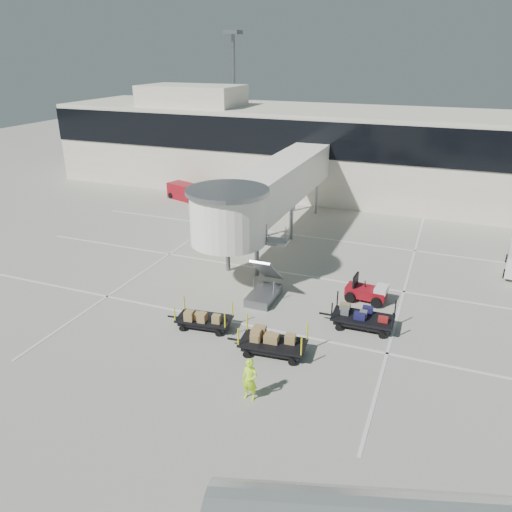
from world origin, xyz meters
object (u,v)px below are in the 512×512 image
Objects in this scene: ground_worker at (250,380)px; belt_loader at (186,192)px; suitcase_cart at (362,318)px; box_cart_far at (205,319)px; baggage_tug at (367,292)px; box_cart_near at (275,343)px.

ground_worker is 0.43× the size of belt_loader.
suitcase_cart is 8.08m from box_cart_far.
ground_worker is (-2.92, -10.50, 0.39)m from baggage_tug.
belt_loader reaches higher than baggage_tug.
suitcase_cart is at bearing -80.31° from baggage_tug.
baggage_tug reaches higher than box_cart_near.
suitcase_cart is 5.12m from box_cart_near.
box_cart_near is at bearing -132.56° from suitcase_cart.
ground_worker is at bearing -52.47° from box_cart_far.
suitcase_cart is at bearing -22.96° from belt_loader.
box_cart_near is at bearing 94.02° from ground_worker.
suitcase_cart reaches higher than baggage_tug.
box_cart_near is (-3.07, -6.97, -0.01)m from baggage_tug.
belt_loader is at bearing 137.12° from suitcase_cart.
belt_loader is (-12.53, 20.69, 0.26)m from box_cart_far.
baggage_tug is 24.53m from belt_loader.
ground_worker is (0.16, -3.54, 0.40)m from box_cart_near.
box_cart_near is (-3.37, -3.86, 0.01)m from suitcase_cart.
belt_loader reaches higher than box_cart_near.
suitcase_cart is 26.72m from belt_loader.
baggage_tug is at bearing -17.97° from belt_loader.
ground_worker is at bearing -92.54° from box_cart_near.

